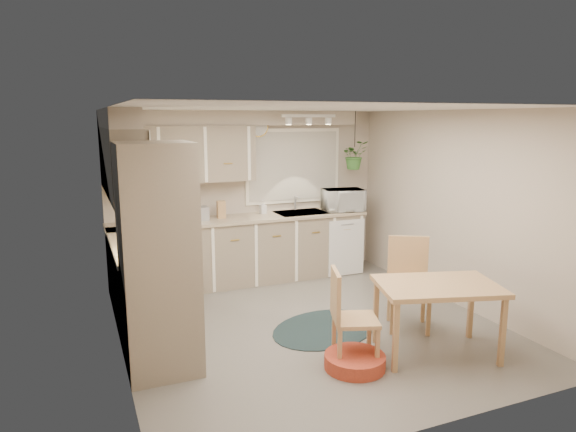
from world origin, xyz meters
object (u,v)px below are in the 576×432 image
object	(u,v)px
braided_rug	(325,329)
pet_bed	(355,361)
microwave	(343,198)
chair_back	(409,285)
chair_left	(356,317)
dining_table	(436,319)

from	to	relation	value
braided_rug	pet_bed	distance (m)	0.93
braided_rug	microwave	size ratio (longest dim) A/B	2.22
pet_bed	microwave	size ratio (longest dim) A/B	0.98
braided_rug	microwave	world-z (taller)	microwave
braided_rug	chair_back	bearing A→B (deg)	-20.46
chair_back	braided_rug	distance (m)	1.05
chair_left	pet_bed	size ratio (longest dim) A/B	1.60
braided_rug	dining_table	bearing A→B (deg)	-52.40
chair_left	microwave	distance (m)	3.04
dining_table	microwave	bearing A→B (deg)	80.22
braided_rug	microwave	distance (m)	2.48
braided_rug	pet_bed	size ratio (longest dim) A/B	2.26
chair_left	microwave	world-z (taller)	microwave
dining_table	chair_left	size ratio (longest dim) A/B	1.26
chair_left	microwave	bearing A→B (deg)	173.00
dining_table	chair_left	world-z (taller)	chair_left
dining_table	chair_back	size ratio (longest dim) A/B	1.15
chair_left	microwave	xyz separation A→B (m)	(1.31, 2.66, 0.68)
dining_table	chair_back	distance (m)	0.66
chair_left	braided_rug	world-z (taller)	chair_left
dining_table	chair_left	xyz separation A→B (m)	(-0.83, 0.14, 0.10)
chair_left	braided_rug	size ratio (longest dim) A/B	0.71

